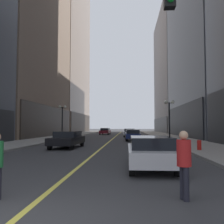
# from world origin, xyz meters

# --- Properties ---
(ground_plane) EXTENTS (200.00, 200.00, 0.00)m
(ground_plane) POSITION_xyz_m (0.00, 35.00, 0.00)
(ground_plane) COLOR #38383A
(sidewalk_left) EXTENTS (4.50, 78.00, 0.15)m
(sidewalk_left) POSITION_xyz_m (-8.25, 35.00, 0.07)
(sidewalk_left) COLOR gray
(sidewalk_left) RESTS_ON ground
(sidewalk_right) EXTENTS (4.50, 78.00, 0.15)m
(sidewalk_right) POSITION_xyz_m (8.25, 35.00, 0.07)
(sidewalk_right) COLOR gray
(sidewalk_right) RESTS_ON ground
(lane_centre_stripe) EXTENTS (0.16, 70.00, 0.01)m
(lane_centre_stripe) POSITION_xyz_m (0.00, 35.00, 0.00)
(lane_centre_stripe) COLOR #E5D64C
(lane_centre_stripe) RESTS_ON ground
(building_left_mid) EXTENTS (13.93, 24.00, 40.87)m
(building_left_mid) POSITION_xyz_m (-17.36, 34.50, 20.36)
(building_left_mid) COLOR gray
(building_left_mid) RESTS_ON ground
(building_right_far) EXTENTS (12.04, 26.00, 32.01)m
(building_right_far) POSITION_xyz_m (16.42, 60.00, 15.94)
(building_right_far) COLOR gray
(building_right_far) RESTS_ON ground
(car_silver) EXTENTS (1.86, 4.49, 1.32)m
(car_silver) POSITION_xyz_m (3.05, 6.14, 0.72)
(car_silver) COLOR #B7B7BC
(car_silver) RESTS_ON ground
(car_black) EXTENTS (2.08, 4.65, 1.32)m
(car_black) POSITION_xyz_m (-2.77, 15.12, 0.72)
(car_black) COLOR black
(car_black) RESTS_ON ground
(car_navy) EXTENTS (1.86, 4.27, 1.32)m
(car_navy) POSITION_xyz_m (2.62, 24.82, 0.72)
(car_navy) COLOR #141E4C
(car_navy) RESTS_ON ground
(car_white) EXTENTS (1.99, 4.63, 1.32)m
(car_white) POSITION_xyz_m (2.36, 34.33, 0.72)
(car_white) COLOR silver
(car_white) RESTS_ON ground
(car_maroon) EXTENTS (2.05, 4.68, 1.32)m
(car_maroon) POSITION_xyz_m (-2.53, 44.24, 0.72)
(car_maroon) COLOR maroon
(car_maroon) RESTS_ON ground
(pedestrian_in_red_jacket) EXTENTS (0.42, 0.42, 1.64)m
(pedestrian_in_red_jacket) POSITION_xyz_m (3.46, 1.97, 0.95)
(pedestrian_in_red_jacket) COLOR black
(pedestrian_in_red_jacket) RESTS_ON ground
(street_lamp_left_far) EXTENTS (1.06, 0.36, 4.43)m
(street_lamp_left_far) POSITION_xyz_m (-6.40, 26.45, 3.26)
(street_lamp_left_far) COLOR black
(street_lamp_left_far) RESTS_ON ground
(street_lamp_right_mid) EXTENTS (1.06, 0.36, 4.43)m
(street_lamp_right_mid) POSITION_xyz_m (6.40, 21.23, 3.26)
(street_lamp_right_mid) COLOR black
(street_lamp_right_mid) RESTS_ON ground
(fire_hydrant_right) EXTENTS (0.28, 0.28, 0.80)m
(fire_hydrant_right) POSITION_xyz_m (6.90, 12.62, 0.40)
(fire_hydrant_right) COLOR red
(fire_hydrant_right) RESTS_ON ground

